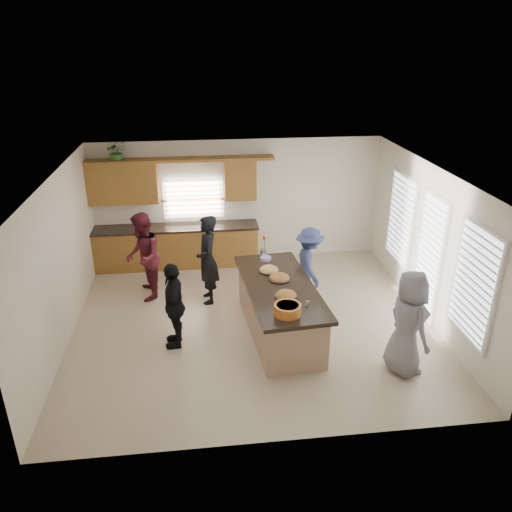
{
  "coord_description": "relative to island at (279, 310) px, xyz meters",
  "views": [
    {
      "loc": [
        -0.88,
        -7.92,
        4.9
      ],
      "look_at": [
        0.12,
        0.42,
        1.15
      ],
      "focal_mm": 35.0,
      "sensor_mm": 36.0,
      "label": 1
    }
  ],
  "objects": [
    {
      "name": "potted_plant",
      "position": [
        -2.99,
        3.22,
        2.18
      ],
      "size": [
        0.51,
        0.47,
        0.46
      ],
      "primitive_type": "imported",
      "rotation": [
        0.0,
        0.0,
        0.31
      ],
      "color": "#3D7830",
      "rests_on": "back_cabinetry"
    },
    {
      "name": "back_cabinetry",
      "position": [
        -1.9,
        3.13,
        0.46
      ],
      "size": [
        4.08,
        0.66,
        2.46
      ],
      "color": "olive",
      "rests_on": "ground"
    },
    {
      "name": "island",
      "position": [
        0.0,
        0.0,
        0.0
      ],
      "size": [
        1.37,
        2.79,
        0.95
      ],
      "rotation": [
        0.0,
        0.0,
        0.08
      ],
      "color": "tan",
      "rests_on": "ground"
    },
    {
      "name": "right_wall_glazing",
      "position": [
        2.79,
        0.27,
        0.89
      ],
      "size": [
        0.06,
        4.0,
        2.25
      ],
      "color": "white",
      "rests_on": "ground"
    },
    {
      "name": "platter_mid",
      "position": [
        0.03,
        0.21,
        0.52
      ],
      "size": [
        0.4,
        0.4,
        0.16
      ],
      "color": "black",
      "rests_on": "island"
    },
    {
      "name": "woman_left_front",
      "position": [
        -1.8,
        -0.15,
        0.31
      ],
      "size": [
        0.4,
        0.91,
        1.53
      ],
      "primitive_type": "imported",
      "rotation": [
        0.0,
        0.0,
        -1.6
      ],
      "color": "black",
      "rests_on": "ground"
    },
    {
      "name": "salad_bowl",
      "position": [
        -0.04,
        -0.98,
        0.59
      ],
      "size": [
        0.42,
        0.42,
        0.17
      ],
      "color": "orange",
      "rests_on": "island"
    },
    {
      "name": "woman_left_mid",
      "position": [
        -2.45,
        1.62,
        0.44
      ],
      "size": [
        0.75,
        0.92,
        1.78
      ],
      "primitive_type": "imported",
      "rotation": [
        0.0,
        0.0,
        -1.48
      ],
      "color": "maroon",
      "rests_on": "ground"
    },
    {
      "name": "woman_right_front",
      "position": [
        1.77,
        -1.32,
        0.41
      ],
      "size": [
        0.72,
        0.94,
        1.72
      ],
      "primitive_type": "imported",
      "rotation": [
        0.0,
        0.0,
        1.79
      ],
      "color": "slate",
      "rests_on": "ground"
    },
    {
      "name": "clear_cup",
      "position": [
        0.31,
        -0.8,
        0.55
      ],
      "size": [
        0.07,
        0.07,
        0.11
      ],
      "primitive_type": "cylinder",
      "color": "white",
      "rests_on": "island"
    },
    {
      "name": "platter_front",
      "position": [
        0.03,
        -0.44,
        0.52
      ],
      "size": [
        0.39,
        0.39,
        0.16
      ],
      "color": "black",
      "rests_on": "island"
    },
    {
      "name": "woman_left_back",
      "position": [
        -1.2,
        1.33,
        0.44
      ],
      "size": [
        0.46,
        0.67,
        1.78
      ],
      "primitive_type": "imported",
      "rotation": [
        0.0,
        0.0,
        -1.51
      ],
      "color": "black",
      "rests_on": "ground"
    },
    {
      "name": "platter_back",
      "position": [
        -0.11,
        0.55,
        0.52
      ],
      "size": [
        0.38,
        0.38,
        0.15
      ],
      "color": "black",
      "rests_on": "island"
    },
    {
      "name": "room_shell",
      "position": [
        -0.43,
        0.4,
        1.45
      ],
      "size": [
        6.52,
        6.02,
        2.81
      ],
      "color": "silver",
      "rests_on": "ground"
    },
    {
      "name": "plate_stack",
      "position": [
        -0.09,
        1.07,
        0.53
      ],
      "size": [
        0.21,
        0.21,
        0.06
      ],
      "primitive_type": "cylinder",
      "color": "#BA98DE",
      "rests_on": "island"
    },
    {
      "name": "flower_vase",
      "position": [
        -0.13,
        1.17,
        0.74
      ],
      "size": [
        0.14,
        0.14,
        0.45
      ],
      "color": "silver",
      "rests_on": "island"
    },
    {
      "name": "floor",
      "position": [
        -0.43,
        0.4,
        -0.45
      ],
      "size": [
        6.5,
        6.5,
        0.0
      ],
      "primitive_type": "plane",
      "color": "#B9AB89",
      "rests_on": "ground"
    },
    {
      "name": "woman_right_back",
      "position": [
        0.78,
        1.18,
        0.3
      ],
      "size": [
        0.61,
        1.0,
        1.5
      ],
      "primitive_type": "imported",
      "rotation": [
        0.0,
        0.0,
        1.62
      ],
      "color": "navy",
      "rests_on": "ground"
    }
  ]
}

